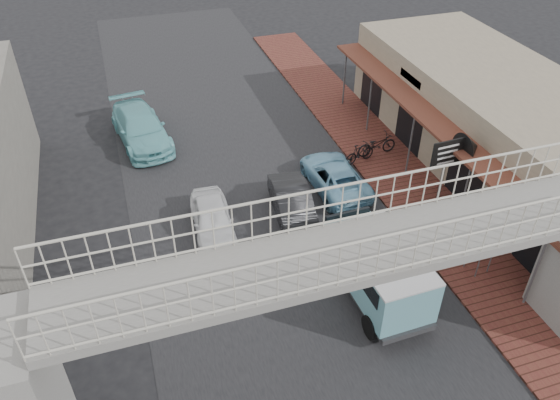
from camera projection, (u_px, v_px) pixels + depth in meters
ground at (295, 288)px, 18.52m from camera, size 120.00×120.00×0.00m
road_strip at (295, 288)px, 18.52m from camera, size 10.00×60.00×0.01m
sidewalk at (420, 201)px, 22.38m from camera, size 3.00×40.00×0.10m
shophouse_row at (509, 131)px, 23.07m from camera, size 7.20×18.00×4.00m
footbridge at (350, 310)px, 13.57m from camera, size 16.40×2.40×6.34m
white_hatchback at (212, 219)px, 20.53m from camera, size 1.71×3.72×1.24m
dark_sedan at (293, 205)px, 21.17m from camera, size 1.79×4.03×1.29m
angkot_curb at (335, 176)px, 22.90m from camera, size 2.05×4.25×1.17m
angkot_far at (141, 128)px, 25.84m from camera, size 2.78×5.38×1.49m
angkot_van at (378, 266)px, 17.41m from camera, size 2.18×4.52×2.18m
motorcycle_near at (377, 144)px, 24.90m from camera, size 1.96×0.78×1.01m
motorcycle_far at (360, 153)px, 24.37m from camera, size 1.64×0.82×0.95m
street_clock at (492, 211)px, 17.58m from camera, size 0.79×0.68×3.10m
arrow_sign at (467, 149)px, 20.20m from camera, size 2.03×1.29×3.48m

